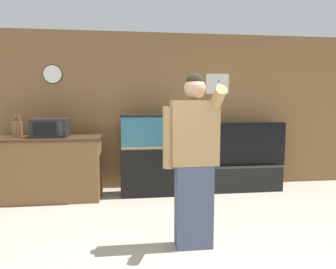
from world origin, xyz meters
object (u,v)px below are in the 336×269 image
(knife_block, at_px, (17,129))
(person_standing, at_px, (193,159))
(aquarium_on_stand, at_px, (151,155))
(tv_on_stand, at_px, (245,170))
(counter_island, at_px, (47,168))
(microwave, at_px, (50,128))

(knife_block, height_order, person_standing, person_standing)
(aquarium_on_stand, relative_size, tv_on_stand, 0.91)
(counter_island, distance_m, aquarium_on_stand, 1.58)
(counter_island, relative_size, person_standing, 0.93)
(microwave, bearing_deg, counter_island, 177.26)
(knife_block, relative_size, person_standing, 0.20)
(tv_on_stand, xyz_separation_m, person_standing, (-1.27, -1.85, 0.57))
(tv_on_stand, bearing_deg, knife_block, -177.56)
(microwave, bearing_deg, knife_block, -177.02)
(knife_block, height_order, aquarium_on_stand, knife_block)
(aquarium_on_stand, relative_size, person_standing, 0.73)
(counter_island, height_order, aquarium_on_stand, aquarium_on_stand)
(aquarium_on_stand, xyz_separation_m, person_standing, (0.29, -1.79, 0.27))
(counter_island, xyz_separation_m, microwave, (0.08, -0.00, 0.61))
(tv_on_stand, bearing_deg, person_standing, -124.57)
(aquarium_on_stand, bearing_deg, counter_island, -177.73)
(aquarium_on_stand, bearing_deg, tv_on_stand, 2.19)
(counter_island, height_order, microwave, microwave)
(microwave, bearing_deg, aquarium_on_stand, 2.55)
(microwave, xyz_separation_m, knife_block, (-0.46, -0.02, -0.01))
(microwave, distance_m, person_standing, 2.48)
(counter_island, bearing_deg, microwave, -2.74)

